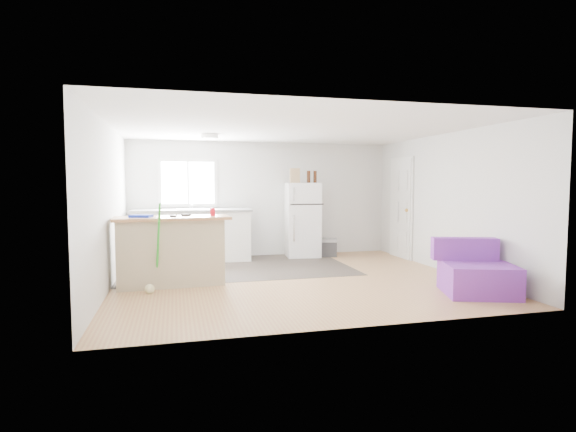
{
  "coord_description": "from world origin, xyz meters",
  "views": [
    {
      "loc": [
        -1.82,
        -6.87,
        1.54
      ],
      "look_at": [
        0.09,
        0.7,
        0.97
      ],
      "focal_mm": 28.0,
      "sensor_mm": 36.0,
      "label": 1
    }
  ],
  "objects_px": {
    "purple_seat": "(476,274)",
    "cleaner_jug": "(189,276)",
    "peninsula": "(171,251)",
    "bottle_left": "(309,177)",
    "mop": "(152,276)",
    "red_cup": "(213,212)",
    "kitchen_cabinets": "(193,235)",
    "blue_tray": "(141,216)",
    "cooler": "(325,247)",
    "refrigerator": "(303,220)",
    "cardboard_box": "(295,176)",
    "bottle_right": "(315,177)"
  },
  "relations": [
    {
      "from": "blue_tray",
      "to": "kitchen_cabinets",
      "type": "bearing_deg",
      "value": 68.68
    },
    {
      "from": "purple_seat",
      "to": "cleaner_jug",
      "type": "xyz_separation_m",
      "value": [
        -3.88,
        1.53,
        -0.14
      ]
    },
    {
      "from": "cooler",
      "to": "cardboard_box",
      "type": "relative_size",
      "value": 1.87
    },
    {
      "from": "red_cup",
      "to": "peninsula",
      "type": "bearing_deg",
      "value": -178.48
    },
    {
      "from": "purple_seat",
      "to": "mop",
      "type": "relative_size",
      "value": 0.89
    },
    {
      "from": "cooler",
      "to": "red_cup",
      "type": "relative_size",
      "value": 4.67
    },
    {
      "from": "peninsula",
      "to": "bottle_left",
      "type": "height_order",
      "value": "bottle_left"
    },
    {
      "from": "cardboard_box",
      "to": "kitchen_cabinets",
      "type": "bearing_deg",
      "value": 179.16
    },
    {
      "from": "red_cup",
      "to": "cooler",
      "type": "bearing_deg",
      "value": 38.26
    },
    {
      "from": "peninsula",
      "to": "purple_seat",
      "type": "relative_size",
      "value": 1.51
    },
    {
      "from": "cooler",
      "to": "cardboard_box",
      "type": "height_order",
      "value": "cardboard_box"
    },
    {
      "from": "kitchen_cabinets",
      "to": "refrigerator",
      "type": "xyz_separation_m",
      "value": [
        2.26,
        0.02,
        0.25
      ]
    },
    {
      "from": "mop",
      "to": "blue_tray",
      "type": "bearing_deg",
      "value": 94.47
    },
    {
      "from": "cooler",
      "to": "mop",
      "type": "xyz_separation_m",
      "value": [
        -3.4,
        -2.43,
        0.04
      ]
    },
    {
      "from": "refrigerator",
      "to": "red_cup",
      "type": "distance_m",
      "value": 2.93
    },
    {
      "from": "cleaner_jug",
      "to": "bottle_right",
      "type": "bearing_deg",
      "value": 58.66
    },
    {
      "from": "peninsula",
      "to": "cooler",
      "type": "height_order",
      "value": "peninsula"
    },
    {
      "from": "bottle_right",
      "to": "blue_tray",
      "type": "bearing_deg",
      "value": -148.26
    },
    {
      "from": "kitchen_cabinets",
      "to": "blue_tray",
      "type": "relative_size",
      "value": 7.78
    },
    {
      "from": "kitchen_cabinets",
      "to": "purple_seat",
      "type": "bearing_deg",
      "value": -41.93
    },
    {
      "from": "bottle_left",
      "to": "cardboard_box",
      "type": "bearing_deg",
      "value": 171.45
    },
    {
      "from": "cooler",
      "to": "refrigerator",
      "type": "bearing_deg",
      "value": -175.08
    },
    {
      "from": "red_cup",
      "to": "bottle_left",
      "type": "xyz_separation_m",
      "value": [
        2.14,
        1.99,
        0.57
      ]
    },
    {
      "from": "peninsula",
      "to": "cooler",
      "type": "xyz_separation_m",
      "value": [
        3.14,
        2.0,
        -0.34
      ]
    },
    {
      "from": "peninsula",
      "to": "bottle_right",
      "type": "relative_size",
      "value": 6.89
    },
    {
      "from": "mop",
      "to": "cardboard_box",
      "type": "height_order",
      "value": "cardboard_box"
    },
    {
      "from": "peninsula",
      "to": "cleaner_jug",
      "type": "xyz_separation_m",
      "value": [
        0.25,
        -0.05,
        -0.39
      ]
    },
    {
      "from": "peninsula",
      "to": "cooler",
      "type": "distance_m",
      "value": 3.74
    },
    {
      "from": "mop",
      "to": "red_cup",
      "type": "bearing_deg",
      "value": 10.69
    },
    {
      "from": "cleaner_jug",
      "to": "mop",
      "type": "relative_size",
      "value": 0.25
    },
    {
      "from": "mop",
      "to": "bottle_left",
      "type": "height_order",
      "value": "bottle_left"
    },
    {
      "from": "cooler",
      "to": "mop",
      "type": "height_order",
      "value": "mop"
    },
    {
      "from": "cleaner_jug",
      "to": "cooler",
      "type": "bearing_deg",
      "value": 55.85
    },
    {
      "from": "peninsula",
      "to": "cardboard_box",
      "type": "xyz_separation_m",
      "value": [
        2.48,
        2.05,
        1.17
      ]
    },
    {
      "from": "purple_seat",
      "to": "bottle_right",
      "type": "distance_m",
      "value": 4.07
    },
    {
      "from": "blue_tray",
      "to": "cooler",
      "type": "bearing_deg",
      "value": 29.55
    },
    {
      "from": "cleaner_jug",
      "to": "bottle_right",
      "type": "relative_size",
      "value": 1.25
    },
    {
      "from": "purple_seat",
      "to": "bottle_left",
      "type": "xyz_separation_m",
      "value": [
        -1.36,
        3.59,
        1.4
      ]
    },
    {
      "from": "refrigerator",
      "to": "mop",
      "type": "xyz_separation_m",
      "value": [
        -2.93,
        -2.53,
        -0.54
      ]
    },
    {
      "from": "red_cup",
      "to": "kitchen_cabinets",
      "type": "bearing_deg",
      "value": 96.29
    },
    {
      "from": "purple_seat",
      "to": "cleaner_jug",
      "type": "distance_m",
      "value": 4.17
    },
    {
      "from": "blue_tray",
      "to": "red_cup",
      "type": "bearing_deg",
      "value": 1.94
    },
    {
      "from": "kitchen_cabinets",
      "to": "red_cup",
      "type": "height_order",
      "value": "kitchen_cabinets"
    },
    {
      "from": "kitchen_cabinets",
      "to": "purple_seat",
      "type": "xyz_separation_m",
      "value": [
        3.73,
        -3.66,
        -0.25
      ]
    },
    {
      "from": "refrigerator",
      "to": "cardboard_box",
      "type": "relative_size",
      "value": 5.16
    },
    {
      "from": "cleaner_jug",
      "to": "cardboard_box",
      "type": "relative_size",
      "value": 1.04
    },
    {
      "from": "purple_seat",
      "to": "cardboard_box",
      "type": "xyz_separation_m",
      "value": [
        -1.65,
        3.63,
        1.42
      ]
    },
    {
      "from": "bottle_left",
      "to": "peninsula",
      "type": "bearing_deg",
      "value": -144.02
    },
    {
      "from": "purple_seat",
      "to": "cooler",
      "type": "bearing_deg",
      "value": 124.25
    },
    {
      "from": "peninsula",
      "to": "refrigerator",
      "type": "distance_m",
      "value": 3.4
    }
  ]
}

